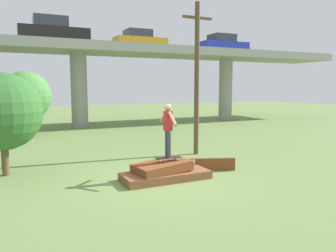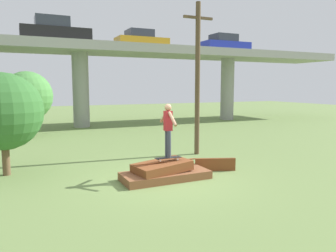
# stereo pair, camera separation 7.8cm
# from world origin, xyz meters

# --- Properties ---
(ground_plane) EXTENTS (80.00, 80.00, 0.00)m
(ground_plane) POSITION_xyz_m (0.00, 0.00, 0.00)
(ground_plane) COLOR olive
(scrap_pile) EXTENTS (2.68, 1.26, 0.57)m
(scrap_pile) POSITION_xyz_m (-0.04, 0.02, 0.23)
(scrap_pile) COLOR brown
(scrap_pile) RESTS_ON ground_plane
(scrap_plank_loose) EXTENTS (1.30, 0.58, 0.43)m
(scrap_plank_loose) POSITION_xyz_m (1.94, 0.23, 0.21)
(scrap_plank_loose) COLOR brown
(scrap_plank_loose) RESTS_ON ground_plane
(skateboard) EXTENTS (0.83, 0.26, 0.09)m
(skateboard) POSITION_xyz_m (0.12, 0.07, 0.64)
(skateboard) COLOR black
(skateboard) RESTS_ON scrap_pile
(skater) EXTENTS (0.23, 1.21, 1.64)m
(skater) POSITION_xyz_m (0.12, 0.07, 1.61)
(skater) COLOR #383D4C
(skater) RESTS_ON skateboard
(highway_overpass) EXTENTS (44.00, 4.46, 5.70)m
(highway_overpass) POSITION_xyz_m (0.00, 14.24, 5.01)
(highway_overpass) COLOR gray
(highway_overpass) RESTS_ON ground_plane
(car_on_overpass_left) EXTENTS (4.00, 1.70, 1.30)m
(car_on_overpass_left) POSITION_xyz_m (11.66, 14.09, 6.23)
(car_on_overpass_left) COLOR #1E2D9E
(car_on_overpass_left) RESTS_ON highway_overpass
(car_on_overpass_mid) EXTENTS (4.27, 1.72, 1.48)m
(car_on_overpass_mid) POSITION_xyz_m (-1.60, 13.61, 6.30)
(car_on_overpass_mid) COLOR black
(car_on_overpass_mid) RESTS_ON highway_overpass
(car_on_overpass_right) EXTENTS (3.84, 1.80, 1.27)m
(car_on_overpass_right) POSITION_xyz_m (4.65, 14.79, 6.22)
(car_on_overpass_right) COLOR #B28419
(car_on_overpass_right) RESTS_ON highway_overpass
(utility_pole) EXTENTS (1.30, 0.20, 6.15)m
(utility_pole) POSITION_xyz_m (2.74, 2.90, 3.20)
(utility_pole) COLOR brown
(utility_pole) RESTS_ON ground_plane
(tree_behind_left) EXTENTS (2.44, 2.44, 3.26)m
(tree_behind_left) POSITION_xyz_m (-4.41, 2.57, 2.03)
(tree_behind_left) COLOR brown
(tree_behind_left) RESTS_ON ground_plane
(tree_behind_right) EXTENTS (2.74, 2.74, 3.65)m
(tree_behind_right) POSITION_xyz_m (-3.48, 10.98, 2.27)
(tree_behind_right) COLOR brown
(tree_behind_right) RESTS_ON ground_plane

